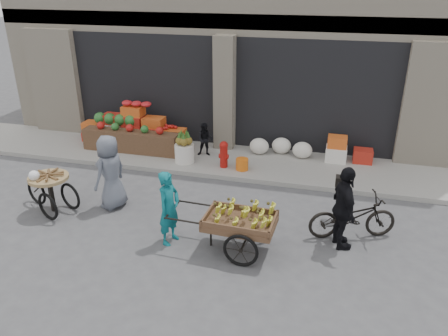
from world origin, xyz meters
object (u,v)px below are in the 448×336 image
(pineapple_bin, at_px, (184,153))
(tricycle_cart, at_px, (50,188))
(banana_cart, at_px, (237,219))
(vendor_grey, at_px, (110,172))
(seated_person, at_px, (205,139))
(bicycle, at_px, (352,217))
(vendor_woman, at_px, (169,208))
(fire_hydrant, at_px, (224,153))
(orange_bucket, at_px, (242,164))
(cyclist, at_px, (344,208))

(pineapple_bin, bearing_deg, tricycle_cart, -123.14)
(banana_cart, bearing_deg, vendor_grey, 165.10)
(seated_person, relative_size, bicycle, 0.54)
(bicycle, bearing_deg, pineapple_bin, 41.69)
(banana_cart, relative_size, vendor_woman, 1.51)
(fire_hydrant, xyz_separation_m, bicycle, (3.21, -2.40, -0.05))
(vendor_grey, bearing_deg, fire_hydrant, 159.20)
(fire_hydrant, distance_m, orange_bucket, 0.55)
(pineapple_bin, distance_m, vendor_grey, 2.68)
(pineapple_bin, xyz_separation_m, banana_cart, (2.25, -3.47, 0.29))
(vendor_woman, relative_size, bicycle, 0.86)
(orange_bucket, relative_size, banana_cart, 0.14)
(banana_cart, relative_size, bicycle, 1.30)
(cyclist, bearing_deg, seated_person, 28.39)
(orange_bucket, xyz_separation_m, seated_person, (-1.20, 0.70, 0.31))
(vendor_woman, bearing_deg, tricycle_cart, 94.92)
(vendor_woman, xyz_separation_m, bicycle, (3.37, 1.06, -0.29))
(fire_hydrant, relative_size, seated_person, 0.76)
(pineapple_bin, bearing_deg, vendor_woman, -74.96)
(vendor_woman, xyz_separation_m, cyclist, (3.17, 0.66, 0.08))
(orange_bucket, distance_m, vendor_grey, 3.44)
(fire_hydrant, height_order, tricycle_cart, tricycle_cart)
(pineapple_bin, relative_size, orange_bucket, 1.62)
(fire_hydrant, bearing_deg, seated_person, 137.12)
(bicycle, bearing_deg, orange_bucket, 30.40)
(seated_person, bearing_deg, pineapple_bin, -133.69)
(orange_bucket, bearing_deg, vendor_woman, -100.92)
(pineapple_bin, height_order, orange_bucket, pineapple_bin)
(banana_cart, bearing_deg, orange_bucket, 103.53)
(banana_cart, relative_size, cyclist, 1.36)
(fire_hydrant, relative_size, vendor_woman, 0.48)
(banana_cart, bearing_deg, vendor_woman, -175.84)
(vendor_woman, distance_m, cyclist, 3.24)
(pineapple_bin, height_order, seated_person, seated_person)
(seated_person, xyz_separation_m, cyclist, (3.71, -3.45, 0.23))
(tricycle_cart, height_order, cyclist, cyclist)
(tricycle_cart, bearing_deg, vendor_grey, 43.28)
(seated_person, bearing_deg, bicycle, -47.92)
(vendor_grey, height_order, cyclist, vendor_grey)
(tricycle_cart, xyz_separation_m, bicycle, (6.29, 0.58, -0.11))
(vendor_woman, bearing_deg, cyclist, -64.11)
(bicycle, height_order, cyclist, cyclist)
(orange_bucket, distance_m, vendor_woman, 3.50)
(orange_bucket, bearing_deg, pineapple_bin, 176.42)
(bicycle, relative_size, cyclist, 1.05)
(bicycle, bearing_deg, tricycle_cart, 76.57)
(pineapple_bin, height_order, vendor_grey, vendor_grey)
(banana_cart, relative_size, tricycle_cart, 1.53)
(fire_hydrant, height_order, vendor_woman, vendor_woman)
(pineapple_bin, xyz_separation_m, seated_person, (0.40, 0.60, 0.21))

